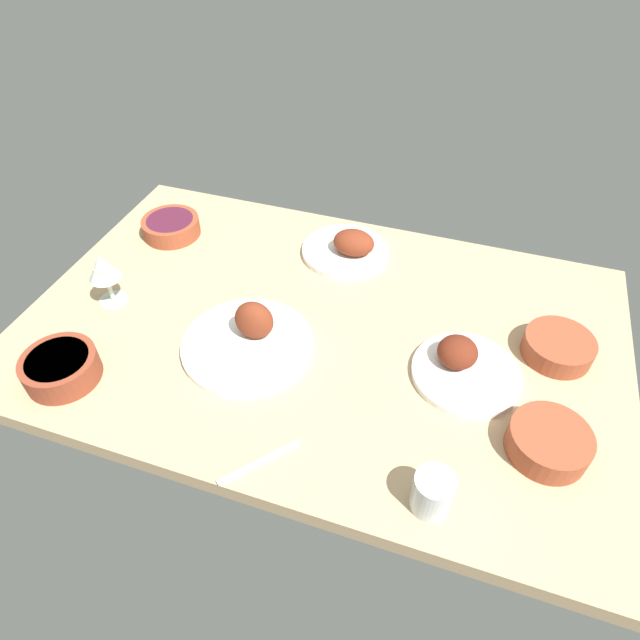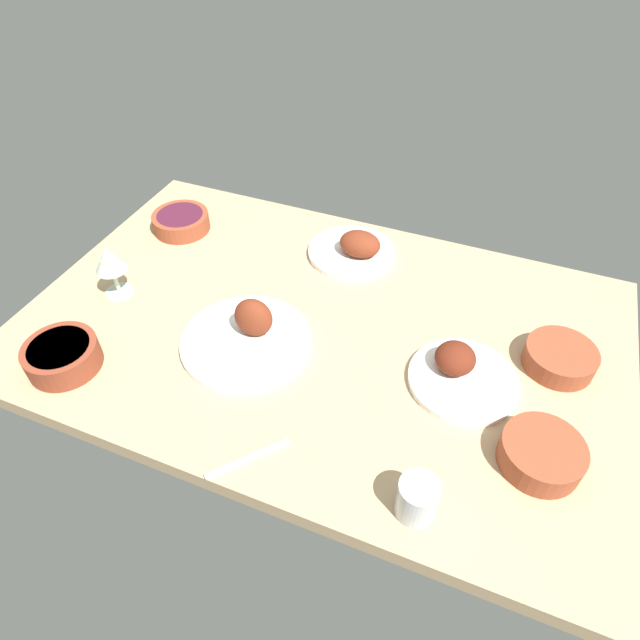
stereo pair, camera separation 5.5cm
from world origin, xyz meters
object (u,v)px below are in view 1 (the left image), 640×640
Objects in this scene: plate_far_side at (463,366)px; fork_loose at (259,462)px; plate_center_main at (249,338)px; bowl_potatoes at (558,346)px; bowl_cream at (549,441)px; wine_glass at (103,270)px; plate_near_viewer at (349,248)px; water_tumbler at (432,493)px; bowl_soup at (61,367)px; bowl_onions at (171,226)px.

plate_far_side is 1.37× the size of fork_loose.
bowl_potatoes is at bearing 16.04° from plate_center_main.
bowl_cream is 1.10× the size of wine_glass.
wine_glass is at bearing -79.84° from fork_loose.
plate_far_side is (35.16, -32.58, -0.26)cm from plate_near_viewer.
bowl_potatoes is (54.44, -20.56, 0.27)cm from plate_near_viewer.
fork_loose is (-50.78, -20.01, -2.60)cm from bowl_cream.
plate_far_side is 1.53× the size of bowl_potatoes.
bowl_potatoes is 1.85× the size of water_tumbler.
plate_near_viewer reaches higher than fork_loose.
plate_center_main is 68.88cm from bowl_potatoes.
plate_far_side is at bearing 2.67° from wine_glass.
plate_center_main is at bearing 150.80° from water_tumbler.
plate_far_side is at bearing 176.93° from fork_loose.
bowl_soup is (-45.86, -61.01, 0.80)cm from plate_near_viewer.
fork_loose is (-32.89, -34.58, -1.76)cm from plate_far_side.
water_tumbler is at bearing -34.72° from bowl_onions.
plate_near_viewer is at bearing 73.46° from plate_center_main.
plate_far_side reaches higher than bowl_cream.
bowl_potatoes is 49.08cm from water_tumbler.
water_tumbler is at bearing -18.79° from wine_glass.
plate_far_side is 47.75cm from fork_loose.
plate_near_viewer is at bearing 138.37° from bowl_cream.
fork_loose is (52.33, -30.61, -9.53)cm from wine_glass.
wine_glass is at bearing 161.21° from water_tumbler.
bowl_onions is 80.48cm from fork_loose.
plate_far_side is 22.73cm from bowl_potatoes.
plate_center_main is (-11.76, -39.58, -0.12)cm from plate_near_viewer.
water_tumbler is (-1.16, -32.57, 1.97)cm from plate_far_side.
plate_near_viewer is 1.49× the size of bowl_soup.
bowl_cream is at bearing -21.40° from bowl_onions.
bowl_onions is 1.01× the size of bowl_soup.
bowl_soup is (-98.92, -13.86, 0.22)cm from bowl_cream.
plate_far_side is at bearing -16.89° from bowl_onions.
plate_near_viewer is at bearing 117.56° from water_tumbler.
bowl_cream is (17.90, -14.57, 0.84)cm from plate_far_side.
plate_near_viewer is 58.19cm from bowl_potatoes.
bowl_soup reaches higher than bowl_potatoes.
bowl_soup is (4.75, -54.47, 0.53)cm from bowl_onions.
plate_far_side is 1.48× the size of bowl_soup.
bowl_onions is 1.93× the size of water_tumbler.
plate_center_main reaches higher than plate_far_side.
bowl_soup is at bearing -80.27° from wine_glass.
bowl_soup is 48.61cm from fork_loose.
fork_loose is at bearing -63.03° from plate_center_main.
wine_glass is 0.82× the size of fork_loose.
plate_near_viewer is 62.43cm from wine_glass.
plate_near_viewer is at bearing 137.18° from plate_far_side.
plate_near_viewer is 47.94cm from plate_far_side.
fork_loose is (52.88, -60.63, -2.29)cm from bowl_onions.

